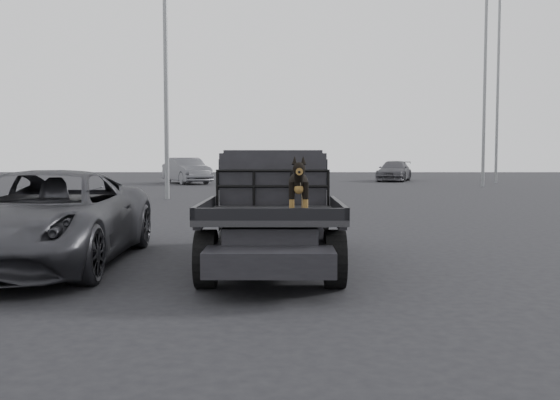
{
  "coord_description": "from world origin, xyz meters",
  "views": [
    {
      "loc": [
        -0.31,
        -7.95,
        1.7
      ],
      "look_at": [
        -0.34,
        -0.5,
        1.18
      ],
      "focal_mm": 40.0,
      "sensor_mm": 36.0,
      "label": 1
    }
  ],
  "objects_px": {
    "parked_suv": "(45,218)",
    "floodlight_far": "(498,61)",
    "distant_car_b": "(394,171)",
    "distant_car_a": "(187,171)",
    "floodlight_mid": "(485,62)",
    "flatbed_ute": "(273,236)",
    "dog": "(298,188)"
  },
  "relations": [
    {
      "from": "distant_car_a",
      "to": "floodlight_far",
      "type": "distance_m",
      "value": 20.9
    },
    {
      "from": "parked_suv",
      "to": "floodlight_far",
      "type": "relative_size",
      "value": 0.37
    },
    {
      "from": "floodlight_mid",
      "to": "floodlight_far",
      "type": "xyz_separation_m",
      "value": [
        2.37,
        4.79,
        0.76
      ]
    },
    {
      "from": "parked_suv",
      "to": "distant_car_a",
      "type": "distance_m",
      "value": 29.48
    },
    {
      "from": "distant_car_b",
      "to": "floodlight_mid",
      "type": "relative_size",
      "value": 0.37
    },
    {
      "from": "flatbed_ute",
      "to": "floodlight_mid",
      "type": "distance_m",
      "value": 28.79
    },
    {
      "from": "dog",
      "to": "parked_suv",
      "type": "relative_size",
      "value": 0.14
    },
    {
      "from": "floodlight_mid",
      "to": "floodlight_far",
      "type": "height_order",
      "value": "floodlight_far"
    },
    {
      "from": "flatbed_ute",
      "to": "distant_car_b",
      "type": "relative_size",
      "value": 1.13
    },
    {
      "from": "dog",
      "to": "parked_suv",
      "type": "bearing_deg",
      "value": 159.67
    },
    {
      "from": "distant_car_b",
      "to": "flatbed_ute",
      "type": "bearing_deg",
      "value": -84.43
    },
    {
      "from": "dog",
      "to": "floodlight_mid",
      "type": "bearing_deg",
      "value": 67.72
    },
    {
      "from": "distant_car_b",
      "to": "distant_car_a",
      "type": "bearing_deg",
      "value": -144.99
    },
    {
      "from": "parked_suv",
      "to": "dog",
      "type": "bearing_deg",
      "value": -22.06
    },
    {
      "from": "floodlight_mid",
      "to": "distant_car_a",
      "type": "bearing_deg",
      "value": 167.87
    },
    {
      "from": "flatbed_ute",
      "to": "floodlight_far",
      "type": "xyz_separation_m",
      "value": [
        13.83,
        30.38,
        7.27
      ]
    },
    {
      "from": "floodlight_mid",
      "to": "parked_suv",
      "type": "bearing_deg",
      "value": -120.3
    },
    {
      "from": "floodlight_mid",
      "to": "floodlight_far",
      "type": "distance_m",
      "value": 5.39
    },
    {
      "from": "flatbed_ute",
      "to": "parked_suv",
      "type": "distance_m",
      "value": 3.54
    },
    {
      "from": "distant_car_a",
      "to": "parked_suv",
      "type": "bearing_deg",
      "value": -113.24
    },
    {
      "from": "distant_car_a",
      "to": "floodlight_far",
      "type": "height_order",
      "value": "floodlight_far"
    },
    {
      "from": "distant_car_b",
      "to": "floodlight_far",
      "type": "distance_m",
      "value": 9.69
    },
    {
      "from": "distant_car_b",
      "to": "floodlight_far",
      "type": "bearing_deg",
      "value": -7.11
    },
    {
      "from": "flatbed_ute",
      "to": "distant_car_b",
      "type": "height_order",
      "value": "distant_car_b"
    },
    {
      "from": "parked_suv",
      "to": "distant_car_a",
      "type": "height_order",
      "value": "distant_car_a"
    },
    {
      "from": "flatbed_ute",
      "to": "distant_car_a",
      "type": "height_order",
      "value": "distant_car_a"
    },
    {
      "from": "dog",
      "to": "distant_car_b",
      "type": "distance_m",
      "value": 35.61
    },
    {
      "from": "flatbed_ute",
      "to": "parked_suv",
      "type": "relative_size",
      "value": 1.01
    },
    {
      "from": "parked_suv",
      "to": "floodlight_far",
      "type": "bearing_deg",
      "value": 58.58
    },
    {
      "from": "dog",
      "to": "distant_car_a",
      "type": "height_order",
      "value": "dog"
    },
    {
      "from": "flatbed_ute",
      "to": "floodlight_mid",
      "type": "height_order",
      "value": "floodlight_mid"
    },
    {
      "from": "distant_car_a",
      "to": "floodlight_mid",
      "type": "distance_m",
      "value": 18.76
    }
  ]
}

